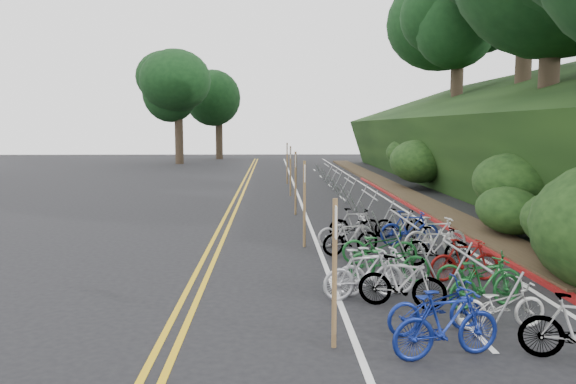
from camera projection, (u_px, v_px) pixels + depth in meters
name	position (u px, v px, depth m)	size (l,w,h in m)	color
ground	(289.00, 300.00, 11.30)	(120.00, 120.00, 0.00)	black
road_markings	(297.00, 218.00, 21.35)	(7.47, 80.00, 0.01)	gold
red_curb	(417.00, 209.00, 23.38)	(0.25, 28.00, 0.10)	maroon
embankment	(518.00, 143.00, 30.28)	(14.30, 48.14, 9.11)	black
bike_rack_front	(465.00, 271.00, 10.33)	(1.13, 2.56, 1.15)	gray
bike_racks_rest	(349.00, 188.00, 24.20)	(1.14, 23.00, 1.17)	gray
signpost_near	(335.00, 263.00, 8.71)	(0.08, 0.40, 2.37)	brown
signposts_rest	(293.00, 173.00, 25.05)	(0.08, 18.40, 2.50)	brown
bike_front	(364.00, 274.00, 11.29)	(1.75, 0.49, 1.05)	#9E9EA3
bike_valet	(416.00, 258.00, 12.77)	(3.41, 10.94, 1.07)	navy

